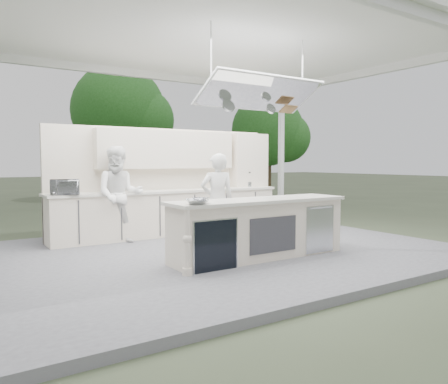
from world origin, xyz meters
TOP-DOWN VIEW (x-y plane):
  - ground at (0.00, 0.00)m, footprint 90.00×90.00m
  - stage_deck at (0.00, 0.00)m, footprint 8.00×6.00m
  - tent at (0.00, -0.01)m, footprint 8.20×6.20m
  - demo_island at (0.18, -0.91)m, footprint 3.10×0.79m
  - back_counter at (0.00, 1.90)m, footprint 5.08×0.72m
  - back_wall_unit at (0.44, 2.11)m, footprint 5.05×0.48m
  - tree_cluster at (-0.16, 9.77)m, footprint 19.55×9.40m
  - head_chef at (0.13, 0.26)m, footprint 0.71×0.57m
  - sous_chef at (-1.24, 1.55)m, footprint 1.07×0.95m
  - toaster_oven at (-2.20, 1.70)m, footprint 0.56×0.45m
  - bowl_large at (-1.10, -1.15)m, footprint 0.38×0.38m
  - bowl_small at (-0.96, -1.03)m, footprint 0.25×0.25m

SIDE VIEW (x-z plane):
  - ground at x=0.00m, z-range 0.00..0.00m
  - stage_deck at x=0.00m, z-range 0.00..0.12m
  - demo_island at x=0.18m, z-range 0.12..1.07m
  - back_counter at x=0.00m, z-range 0.12..1.07m
  - head_chef at x=0.13m, z-range 0.12..1.81m
  - sous_chef at x=-1.24m, z-range 0.12..1.96m
  - bowl_large at x=-1.10m, z-range 1.07..1.14m
  - bowl_small at x=-0.96m, z-range 1.07..1.15m
  - toaster_oven at x=-2.20m, z-range 1.07..1.34m
  - back_wall_unit at x=0.44m, z-range 0.45..2.70m
  - tree_cluster at x=-0.16m, z-range 0.36..6.21m
  - tent at x=0.00m, z-range 1.78..5.64m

